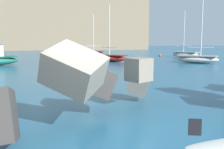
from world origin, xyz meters
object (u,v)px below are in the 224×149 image
Objects in this scene: boat_mid_left at (92,53)px; boat_mid_right at (185,54)px; boat_near_right at (111,58)px; boat_mid_centre at (197,59)px; mooring_buoy_inner at (160,55)px.

boat_mid_left is 15.68m from boat_mid_right.
boat_mid_centre is at bearing -28.30° from boat_near_right.
boat_near_right is 0.89× the size of boat_mid_centre.
boat_mid_left is at bearing 147.21° from boat_mid_right.
boat_near_right is 14.37m from boat_mid_left.
boat_mid_left is 20.74m from boat_mid_centre.
mooring_buoy_inner is at bearing -24.78° from boat_mid_left.
boat_mid_left is 11.69m from mooring_buoy_inner.
boat_mid_centre reaches higher than boat_mid_left.
boat_mid_left reaches higher than boat_near_right.
boat_near_right is at bearing -156.59° from boat_mid_right.
boat_mid_centre is 1.03× the size of boat_mid_right.
boat_mid_centre is (8.26, -19.02, 0.00)m from boat_mid_left.
boat_near_right is 0.92× the size of boat_mid_right.
boat_near_right is at bearing -91.55° from boat_mid_left.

